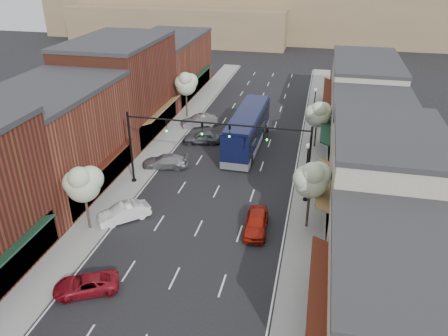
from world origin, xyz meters
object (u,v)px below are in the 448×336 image
Objects in this scene: signal_mast_right at (281,151)px; lamp_post_near at (307,158)px; tree_left_near at (83,183)px; lamp_post_far at (315,99)px; tree_right_near at (312,178)px; red_hatchback at (256,223)px; tree_right_far at (318,113)px; parked_car_c at (165,161)px; parked_car_a at (86,284)px; parked_car_d at (202,137)px; coach_bus at (247,129)px; signal_mast_left at (155,139)px; parked_car_e at (199,121)px; parked_car_b at (124,213)px; tree_left_far at (186,83)px.

lamp_post_near is at bearing 48.95° from signal_mast_right.
tree_left_near reaches higher than lamp_post_far.
red_hatchback is at bearing -161.96° from tree_right_near.
parked_car_c is at bearing -150.31° from tree_right_far.
tree_right_near is 16.01m from tree_right_far.
tree_left_near is at bearing -179.31° from parked_car_a.
parked_car_d is (2.00, 6.69, 0.05)m from parked_car_c.
tree_left_near is (-16.60, -4.00, -0.23)m from tree_right_near.
tree_right_far is 1.31× the size of parked_car_a.
lamp_post_far is 0.34× the size of coach_bus.
red_hatchback is at bearing -113.02° from lamp_post_near.
red_hatchback is at bearing -97.47° from lamp_post_far.
red_hatchback is 0.96× the size of parked_car_c.
lamp_post_far is at bearing 60.22° from tree_left_near.
signal_mast_left is 0.62× the size of coach_bus.
lamp_post_far is 1.00× the size of parked_car_e.
parked_car_a is at bearing -142.30° from tree_right_near.
parked_car_c is 6.98m from parked_car_d.
signal_mast_right reaches higher than tree_right_far.
tree_left_near is 1.25× the size of parked_car_c.
parked_car_d is at bearing 77.57° from tree_left_near.
red_hatchback is 13.22m from parked_car_a.
tree_left_near is 0.43× the size of coach_bus.
tree_right_far is at bearing 77.15° from signal_mast_right.
signal_mast_left is 18.39m from tree_right_far.
lamp_post_far reaches higher than parked_car_a.
parked_car_c is (2.05, 11.70, -3.56)m from tree_left_near.
signal_mast_left is 1.85× the size of lamp_post_far.
lamp_post_far is 29.78m from parked_car_b.
tree_right_far is 0.95× the size of tree_left_near.
coach_bus is at bearing 99.36° from red_hatchback.
parked_car_a is (-10.71, -14.44, -4.05)m from signal_mast_right.
tree_right_near is at bearing 28.94° from parked_car_d.
parked_car_d is (4.05, -7.61, -3.89)m from tree_left_far.
coach_bus is 10.10m from parked_car_c.
red_hatchback is at bearing -3.87° from parked_car_e.
signal_mast_left is (-11.24, 0.00, 0.00)m from signal_mast_right.
tree_left_far is (-16.60, 22.00, 0.15)m from tree_right_near.
tree_right_near is 19.46m from parked_car_d.
tree_left_far is 22.33m from lamp_post_near.
tree_left_near is 32.35m from lamp_post_far.
signal_mast_left is 1.38× the size of tree_right_near.
parked_car_b is at bearing -152.40° from signal_mast_right.
signal_mast_left is 14.55m from tree_right_near.
signal_mast_right is at bearing 123.91° from tree_right_near.
lamp_post_near is at bearing -48.61° from coach_bus.
lamp_post_near reaches higher than coach_bus.
tree_right_far reaches higher than parked_car_a.
signal_mast_right is 12.99m from parked_car_c.
tree_right_far is 1.19× the size of parked_car_c.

